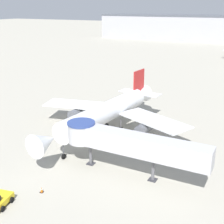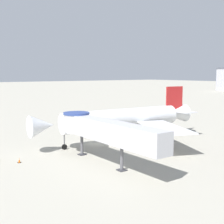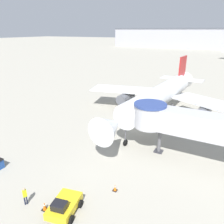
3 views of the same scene
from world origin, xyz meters
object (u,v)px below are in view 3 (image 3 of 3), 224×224
Objects in this scene: main_airplane at (160,96)px; pushback_tug_yellow at (64,206)px; jet_bridge at (209,127)px; ground_crew_marshaller at (25,195)px; traffic_cone_apron_front at (45,206)px; traffic_cone_near_nose at (115,188)px.

main_airplane reaches higher than pushback_tug_yellow.
jet_bridge reaches higher than ground_crew_marshaller.
pushback_tug_yellow is at bearing -46.82° from ground_crew_marshaller.
jet_bridge is 20.39m from ground_crew_marshaller.
traffic_cone_apron_front is at bearing -51.24° from ground_crew_marshaller.
main_airplane is at bearing 84.33° from traffic_cone_apron_front.
main_airplane is 26.46m from traffic_cone_apron_front.
jet_bridge is at bearing 51.43° from traffic_cone_apron_front.
pushback_tug_yellow is (-9.80, -13.91, -4.04)m from jet_bridge.
pushback_tug_yellow is at bearing -120.02° from traffic_cone_near_nose.
ground_crew_marshaller is (-1.99, -0.31, 0.66)m from traffic_cone_apron_front.
traffic_cone_near_nose is 0.40× the size of ground_crew_marshaller.
ground_crew_marshaller is at bearing -94.68° from main_airplane.
main_airplane is 40.05× the size of traffic_cone_apron_front.
main_airplane reaches higher than traffic_cone_apron_front.
ground_crew_marshaller reaches higher than pushback_tug_yellow.
traffic_cone_apron_front is at bearing -130.45° from traffic_cone_near_nose.
main_airplane is 18.14× the size of ground_crew_marshaller.
traffic_cone_apron_front is (-11.55, -14.48, -4.38)m from jet_bridge.
pushback_tug_yellow is 5.01× the size of traffic_cone_near_nose.
jet_bridge is at bearing -47.10° from main_airplane.
pushback_tug_yellow is 5.30m from traffic_cone_near_nose.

